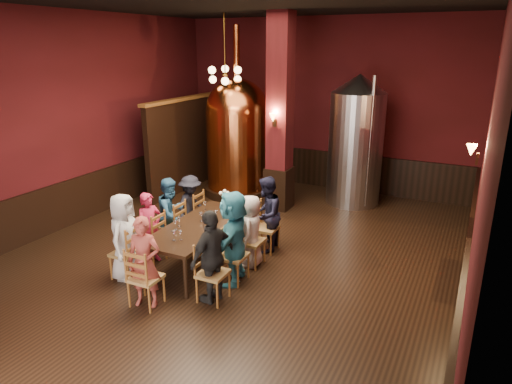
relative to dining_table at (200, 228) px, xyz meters
The scene contains 40 objects.
room 1.69m from the dining_table, 57.54° to the left, with size 10.00×10.02×4.50m.
wainscot_right 4.35m from the dining_table, ahead, with size 0.08×9.90×1.00m, color black.
wainscot_back 5.53m from the dining_table, 86.34° to the left, with size 7.90×0.08×1.00m, color black.
wainscot_left 3.65m from the dining_table, behind, with size 0.08×9.90×1.00m, color black.
column 3.70m from the dining_table, 89.10° to the left, with size 0.58×0.58×4.50m, color #480F14.
partition 4.74m from the dining_table, 127.18° to the left, with size 0.22×3.50×2.40m, color black.
pendant_cluster 4.45m from the dining_table, 112.74° to the left, with size 0.90×0.90×1.70m, color #A57226, non-canonical shape.
sconce_wall 4.71m from the dining_table, 17.66° to the left, with size 0.20×0.20×0.36m, color black, non-canonical shape.
sconce_column 3.41m from the dining_table, 89.01° to the left, with size 0.20×0.20×0.36m, color black, non-canonical shape.
dining_table is the anchor object (origin of this frame).
chair_0 1.33m from the dining_table, 129.07° to the right, with size 0.46×0.46×0.92m, color brown, non-canonical shape.
person_0 1.31m from the dining_table, 129.07° to the right, with size 0.73×0.48×1.50m, color silver.
chair_1 0.94m from the dining_table, 157.49° to the right, with size 0.46×0.46×0.92m, color brown, non-canonical shape.
person_1 0.91m from the dining_table, 157.49° to the right, with size 0.48×0.31×1.31m, color #AB1D3F.
chair_2 0.94m from the dining_table, 160.08° to the left, with size 0.46×0.46×0.92m, color brown, non-canonical shape.
person_2 0.91m from the dining_table, 160.08° to the left, with size 0.69×0.34×1.41m, color #235177.
chair_3 1.33m from the dining_table, 131.66° to the left, with size 0.46×0.46×0.92m, color brown, non-canonical shape.
person_3 1.31m from the dining_table, 131.66° to the left, with size 0.83×0.48×1.29m, color black.
chair_4 1.33m from the dining_table, 48.34° to the right, with size 0.46×0.46×0.92m, color brown, non-canonical shape.
person_4 1.31m from the dining_table, 48.34° to the right, with size 0.87×0.36×1.49m, color black.
chair_5 0.94m from the dining_table, 19.92° to the right, with size 0.46×0.46×0.92m, color brown, non-canonical shape.
person_5 0.92m from the dining_table, 19.92° to the right, with size 1.48×0.47×1.59m, color teal.
chair_6 0.94m from the dining_table, 22.51° to the left, with size 0.46×0.46×0.92m, color brown, non-canonical shape.
person_6 0.91m from the dining_table, 22.51° to the left, with size 0.64×0.42×1.31m, color beige.
chair_7 1.33m from the dining_table, 50.93° to the left, with size 0.46×0.46×0.92m, color brown, non-canonical shape.
person_7 1.31m from the dining_table, 50.93° to the left, with size 0.71×0.35×1.47m, color black.
chair_8 1.57m from the dining_table, 88.70° to the right, with size 0.46×0.46×0.92m, color brown, non-canonical shape.
person_8 1.55m from the dining_table, 88.70° to the right, with size 0.52×0.34×1.42m, color brown.
copper_kettle 4.23m from the dining_table, 109.39° to the left, with size 1.81×1.81×4.25m.
steel_vessel 4.87m from the dining_table, 71.08° to the left, with size 1.62×1.62×3.15m.
rose_vase 1.04m from the dining_table, 95.11° to the left, with size 0.20×0.20×0.35m.
wine_glass_0 0.39m from the dining_table, 138.40° to the right, with size 0.07×0.07×0.17m, color white, non-canonical shape.
wine_glass_1 0.27m from the dining_table, ahead, with size 0.07×0.07×0.17m, color white, non-canonical shape.
wine_glass_2 0.75m from the dining_table, 115.10° to the left, with size 0.07×0.07×0.17m, color white, non-canonical shape.
wine_glass_3 0.40m from the dining_table, 69.67° to the left, with size 0.07×0.07×0.17m, color white, non-canonical shape.
wine_glass_4 0.54m from the dining_table, 66.53° to the left, with size 0.07×0.07×0.17m, color white, non-canonical shape.
wine_glass_5 0.48m from the dining_table, 122.16° to the right, with size 0.07×0.07×0.17m, color white, non-canonical shape.
wine_glass_6 0.74m from the dining_table, 82.21° to the right, with size 0.07×0.07×0.17m, color white, non-canonical shape.
wine_glass_7 0.78m from the dining_table, 89.32° to the right, with size 0.07×0.07×0.17m, color white, non-canonical shape.
wine_glass_8 0.21m from the dining_table, 112.75° to the left, with size 0.07×0.07×0.17m, color white, non-canonical shape.
Camera 1 is at (3.92, -6.83, 3.81)m, focal length 32.00 mm.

